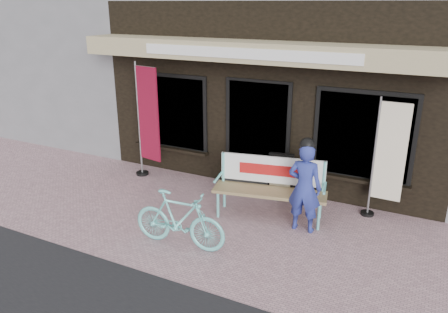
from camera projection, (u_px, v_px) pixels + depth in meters
The scene contains 9 objects.
ground at pixel (210, 229), 7.27m from camera, with size 70.00×70.00×0.00m, color #BA8E96.
storefront at pixel (307, 28), 10.46m from camera, with size 7.00×6.77×6.00m.
neighbor_left_near at pixel (62, 14), 14.43m from camera, with size 10.00×7.00×6.40m, color slate.
bench at pixel (271, 183), 7.56m from camera, with size 2.00×0.86×1.05m.
person at pixel (305, 186), 7.01m from camera, with size 0.56×0.37×1.60m.
bicycle at pixel (179, 219), 6.64m from camera, with size 0.43×1.51×0.91m, color #70DBD7.
nobori_red at pixel (147, 120), 9.03m from camera, with size 0.73×0.31×2.46m.
nobori_cream at pixel (387, 158), 7.31m from camera, with size 0.62×0.24×2.13m.
menu_stand at pixel (281, 176), 8.21m from camera, with size 0.47×0.16×0.93m.
Camera 1 is at (3.10, -5.67, 3.57)m, focal length 35.00 mm.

